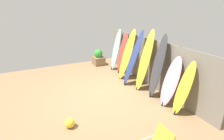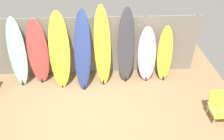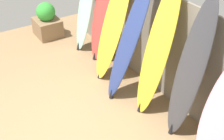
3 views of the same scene
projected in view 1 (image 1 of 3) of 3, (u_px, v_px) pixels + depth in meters
ground at (101, 94)px, 6.14m from camera, size 7.68×7.68×0.00m
fence_back at (149, 62)px, 6.64m from camera, size 6.08×0.11×1.80m
surfboard_seafoam_0 at (116, 50)px, 8.24m from camera, size 0.49×0.54×1.93m
surfboard_red_1 at (123, 53)px, 7.84m from camera, size 0.59×0.48×1.83m
surfboard_yellow_2 at (127, 55)px, 7.20m from camera, size 0.57×0.70×2.06m
surfboard_navy_3 at (133, 58)px, 6.62m from camera, size 0.54×0.85×2.13m
surfboard_yellow_4 at (145, 61)px, 6.21m from camera, size 0.50×0.66×2.19m
surfboard_charcoal_5 at (158, 67)px, 5.68m from camera, size 0.50×0.50×2.14m
surfboard_pink_6 at (170, 82)px, 5.27m from camera, size 0.53×0.52×1.56m
surfboard_yellow_7 at (184, 89)px, 4.83m from camera, size 0.47×0.53×1.57m
planter_box at (98, 58)px, 9.07m from camera, size 0.62×0.54×0.81m
beach_ball at (70, 123)px, 4.46m from camera, size 0.26×0.26×0.26m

